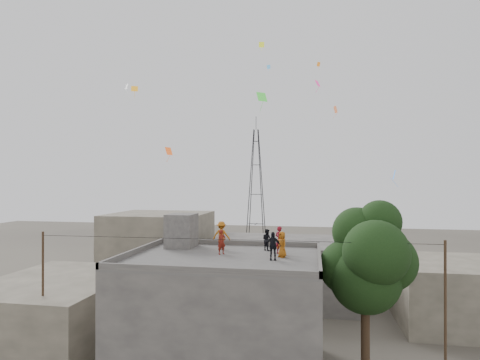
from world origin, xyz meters
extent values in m
cube|color=#494644|center=(0.00, 0.00, 3.00)|extent=(10.00, 8.00, 6.00)
cube|color=#55524F|center=(0.00, 0.00, 6.05)|extent=(10.00, 8.00, 0.10)
cube|color=#494644|center=(0.00, 3.92, 6.25)|extent=(10.00, 0.15, 0.30)
cube|color=#494644|center=(0.00, -3.92, 6.25)|extent=(10.00, 0.15, 0.30)
cube|color=#494644|center=(4.92, 0.00, 6.25)|extent=(0.15, 8.00, 0.30)
cube|color=#494644|center=(-4.92, 0.00, 6.25)|extent=(0.15, 8.00, 0.30)
cube|color=#494644|center=(-3.20, 2.60, 7.10)|extent=(1.60, 1.80, 2.00)
cube|color=#5A5447|center=(-11.00, 2.00, 2.00)|extent=(8.00, 10.00, 4.00)
cube|color=#494644|center=(2.00, 14.00, 2.50)|extent=(12.00, 9.00, 5.00)
cube|color=#5A5447|center=(-10.00, 16.00, 3.50)|extent=(9.00, 8.00, 7.00)
cube|color=#5A5447|center=(14.00, 10.00, 2.20)|extent=(7.00, 8.00, 4.40)
cylinder|color=black|center=(7.20, 0.50, 2.00)|extent=(0.44, 0.44, 4.00)
cylinder|color=black|center=(7.35, 0.60, 3.60)|extent=(0.64, 0.91, 2.14)
sphere|color=black|center=(7.20, 0.50, 5.20)|extent=(3.60, 3.60, 3.60)
sphere|color=black|center=(8.30, 0.80, 6.00)|extent=(3.00, 3.00, 3.00)
sphere|color=black|center=(6.30, 1.00, 5.60)|extent=(2.80, 2.80, 2.80)
sphere|color=black|center=(7.60, -0.30, 6.60)|extent=(3.20, 3.20, 3.20)
sphere|color=black|center=(6.90, 1.40, 7.40)|extent=(2.60, 2.60, 2.60)
sphere|color=black|center=(8.00, 1.10, 8.00)|extent=(2.20, 2.20, 2.20)
cylinder|color=black|center=(-9.50, -1.50, 3.70)|extent=(0.12, 0.12, 7.40)
cylinder|color=black|center=(10.50, -1.00, 3.70)|extent=(0.12, 0.12, 7.40)
cylinder|color=black|center=(0.50, -1.25, 7.20)|extent=(20.00, 0.52, 0.02)
cylinder|color=black|center=(-4.85, 39.15, 9.00)|extent=(1.27, 1.27, 18.01)
cylinder|color=black|center=(-3.15, 39.15, 9.00)|extent=(1.27, 1.27, 18.01)
cylinder|color=black|center=(-3.15, 40.85, 9.00)|extent=(1.27, 1.27, 18.01)
cylinder|color=black|center=(-4.85, 40.85, 9.00)|extent=(1.27, 1.27, 18.01)
cube|color=black|center=(-4.00, 40.00, 3.60)|extent=(2.36, 0.08, 0.08)
cube|color=black|center=(-4.00, 40.00, 3.60)|extent=(0.08, 2.36, 0.08)
cube|color=black|center=(-4.00, 40.00, 8.10)|extent=(1.81, 0.08, 0.08)
cube|color=black|center=(-4.00, 40.00, 8.10)|extent=(0.08, 1.81, 0.08)
cube|color=black|center=(-4.00, 40.00, 12.60)|extent=(1.26, 0.08, 0.08)
cube|color=black|center=(-4.00, 40.00, 12.60)|extent=(0.08, 1.26, 0.08)
cube|color=black|center=(-4.00, 40.00, 16.20)|extent=(0.82, 0.08, 0.08)
cube|color=black|center=(-4.00, 40.00, 16.20)|extent=(0.08, 0.82, 0.08)
cylinder|color=black|center=(-4.00, 40.00, 19.00)|extent=(0.08, 0.08, 2.00)
imported|color=maroon|center=(2.81, 1.42, 6.86)|extent=(0.66, 0.60, 1.52)
imported|color=#AD5A13|center=(3.02, 0.43, 6.77)|extent=(0.73, 0.78, 1.34)
imported|color=black|center=(2.01, 2.36, 6.71)|extent=(0.75, 0.75, 1.23)
imported|color=black|center=(2.61, -0.38, 6.81)|extent=(0.85, 0.41, 1.42)
imported|color=#B36114|center=(-0.67, 2.38, 6.91)|extent=(1.08, 0.67, 1.62)
imported|color=maroon|center=(-0.28, 0.71, 6.77)|extent=(0.57, 0.56, 1.33)
plane|color=#F35819|center=(-4.50, 3.92, 12.01)|extent=(0.38, 0.57, 0.50)
plane|color=#FA278D|center=(4.90, 6.37, 16.54)|extent=(0.40, 0.52, 0.43)
plane|color=#EEFF27|center=(0.80, 9.34, 20.35)|extent=(0.43, 0.28, 0.34)
plane|color=blue|center=(9.69, 6.33, 10.50)|extent=(0.19, 0.61, 0.59)
plane|color=white|center=(-9.00, 7.14, 17.10)|extent=(0.37, 0.37, 0.40)
plane|color=orange|center=(5.04, 12.84, 19.66)|extent=(0.31, 0.32, 0.33)
plane|color=green|center=(1.96, 0.37, 14.51)|extent=(0.58, 0.53, 0.51)
plane|color=#CD5F30|center=(6.17, 8.62, 15.17)|extent=(0.27, 0.51, 0.48)
plane|color=orange|center=(-6.06, 2.23, 15.70)|extent=(0.44, 0.31, 0.36)
plane|color=#4DA9E9|center=(0.45, 17.32, 20.95)|extent=(0.36, 0.19, 0.35)
camera|label=1|loc=(4.64, -20.51, 10.06)|focal=30.00mm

